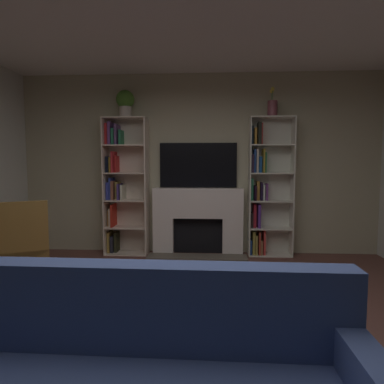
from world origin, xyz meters
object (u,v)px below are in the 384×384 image
(tv, at_px, (198,165))
(bookshelf_left, at_px, (122,185))
(vase_with_flowers, at_px, (272,107))
(fireplace, at_px, (198,219))
(potted_plant, at_px, (125,102))
(bookshelf_right, at_px, (265,189))
(armchair, at_px, (16,247))

(tv, xyz_separation_m, bookshelf_left, (-1.17, -0.09, -0.31))
(tv, distance_m, vase_with_flowers, 1.39)
(fireplace, relative_size, tv, 1.25)
(potted_plant, relative_size, vase_with_flowers, 0.96)
(bookshelf_right, distance_m, vase_with_flowers, 1.21)
(bookshelf_right, relative_size, armchair, 2.06)
(bookshelf_left, bearing_deg, potted_plant, -18.93)
(bookshelf_left, height_order, armchair, bookshelf_left)
(vase_with_flowers, bearing_deg, fireplace, 177.99)
(bookshelf_left, relative_size, bookshelf_right, 1.00)
(vase_with_flowers, bearing_deg, potted_plant, 179.98)
(fireplace, height_order, armchair, fireplace)
(fireplace, bearing_deg, armchair, -137.32)
(bookshelf_right, bearing_deg, bookshelf_left, -179.42)
(bookshelf_right, bearing_deg, armchair, -148.97)
(tv, bearing_deg, potted_plant, -173.73)
(tv, xyz_separation_m, vase_with_flowers, (1.09, -0.12, 0.85))
(bookshelf_left, bearing_deg, armchair, -111.93)
(fireplace, relative_size, bookshelf_right, 0.71)
(tv, height_order, bookshelf_left, bookshelf_left)
(bookshelf_right, xyz_separation_m, armchair, (-2.87, -1.73, -0.49))
(bookshelf_right, bearing_deg, fireplace, -179.31)
(potted_plant, bearing_deg, fireplace, 1.97)
(fireplace, xyz_separation_m, armchair, (-1.86, -1.71, -0.02))
(tv, distance_m, armchair, 2.72)
(fireplace, relative_size, potted_plant, 3.60)
(tv, relative_size, potted_plant, 2.88)
(potted_plant, relative_size, armchair, 0.40)
(armchair, bearing_deg, bookshelf_left, 68.07)
(bookshelf_left, xyz_separation_m, vase_with_flowers, (2.26, -0.03, 1.16))
(bookshelf_right, bearing_deg, vase_with_flowers, -32.16)
(fireplace, distance_m, vase_with_flowers, 2.00)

